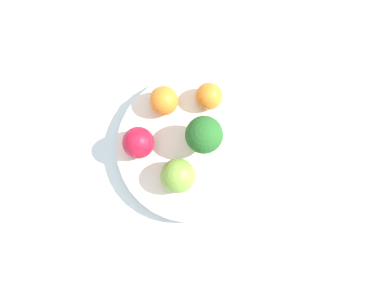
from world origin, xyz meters
TOP-DOWN VIEW (x-y plane):
  - ground_plane at (0.00, 0.00)m, footprint 6.00×6.00m
  - table_surface at (0.00, 0.00)m, footprint 1.20×1.20m
  - bowl at (0.00, 0.00)m, footprint 0.22×0.22m
  - broccoli at (-0.02, 0.01)m, footprint 0.05×0.05m
  - apple_red at (0.05, 0.02)m, footprint 0.05×0.05m
  - apple_green at (0.05, -0.06)m, footprint 0.04×0.04m
  - orange_front at (-0.07, -0.03)m, footprint 0.04×0.04m
  - orange_back at (-0.02, -0.07)m, footprint 0.04×0.04m

SIDE VIEW (x-z plane):
  - ground_plane at x=0.00m, z-range 0.00..0.00m
  - table_surface at x=0.00m, z-range 0.00..0.02m
  - bowl at x=0.00m, z-range 0.02..0.05m
  - orange_front at x=-0.07m, z-range 0.05..0.09m
  - orange_back at x=-0.02m, z-range 0.05..0.09m
  - apple_green at x=0.05m, z-range 0.05..0.09m
  - apple_red at x=0.05m, z-range 0.05..0.09m
  - broccoli at x=-0.02m, z-range 0.05..0.12m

